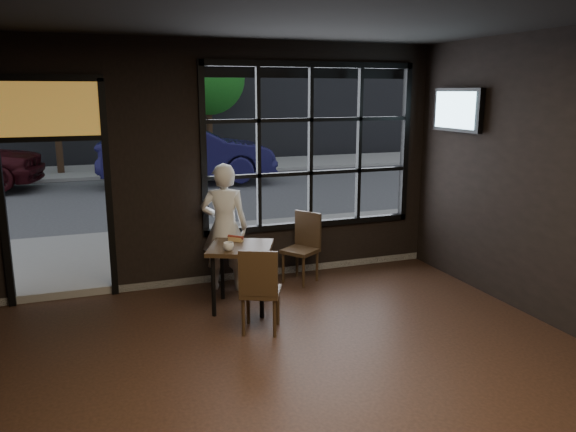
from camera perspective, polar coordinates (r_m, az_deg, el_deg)
name	(u,v)px	position (r m, az deg, el deg)	size (l,w,h in m)	color
floor	(334,415)	(4.82, 4.70, -19.53)	(6.00, 7.00, 0.02)	black
window_frame	(310,147)	(7.81, 2.29, 7.06)	(3.06, 0.12, 2.28)	black
stained_transom	(48,109)	(7.21, -23.16, 10.00)	(1.20, 0.06, 0.70)	orange
street_asphalt	(124,147)	(27.87, -16.36, 6.77)	(60.00, 41.00, 0.04)	#545456
cafe_table	(241,277)	(6.74, -4.79, -6.17)	(0.72, 0.72, 0.78)	#2F2013
chair_near	(261,289)	(6.08, -2.78, -7.39)	(0.41, 0.41, 0.95)	#2F2013
chair_window	(300,248)	(7.59, 1.25, -3.30)	(0.41, 0.41, 0.95)	#2F2013
man	(225,227)	(7.28, -6.46, -1.15)	(0.61, 0.40, 1.67)	silver
hotdog	(236,239)	(6.83, -5.33, -2.31)	(0.20, 0.08, 0.06)	tan
cup	(228,246)	(6.43, -6.08, -3.10)	(0.12, 0.12, 0.10)	silver
tv	(458,110)	(7.85, 16.86, 10.27)	(0.11, 0.97, 0.57)	black
navy_car	(188,153)	(15.85, -10.17, 6.35)	(1.66, 4.77, 1.57)	#161440
tree_left	(53,78)	(18.51, -22.78, 12.83)	(2.45, 2.45, 4.17)	#332114
tree_right	(208,78)	(19.61, -8.13, 13.69)	(2.47, 2.47, 4.22)	#332114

